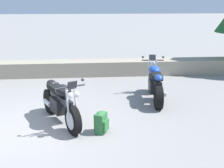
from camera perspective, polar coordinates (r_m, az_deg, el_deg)
name	(u,v)px	position (r m, az deg, el deg)	size (l,w,h in m)	color
ground_plane	(27,129)	(6.79, -16.30, -8.49)	(120.00, 120.00, 0.00)	gray
stone_wall	(51,69)	(11.22, -11.87, 2.95)	(36.00, 0.80, 0.55)	gray
motorcycle_black_near_left	(61,103)	(6.78, -10.01, -3.68)	(1.10, 1.93, 1.18)	black
motorcycle_blue_centre	(155,83)	(8.34, 8.42, 0.14)	(0.67, 2.07, 1.18)	black
rider_backpack	(101,122)	(6.27, -2.12, -7.46)	(0.33, 0.35, 0.47)	#2D6B38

